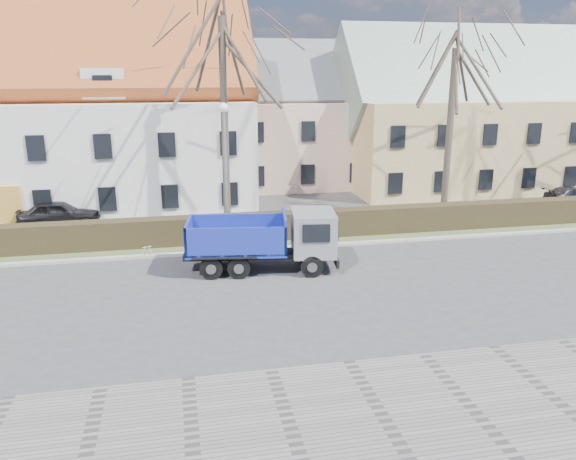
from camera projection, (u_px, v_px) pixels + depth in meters
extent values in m
plane|color=#3F3E41|center=(302.00, 286.00, 21.40)|extent=(120.00, 120.00, 0.00)
cube|color=slate|center=(380.00, 414.00, 13.38)|extent=(80.00, 5.00, 0.08)
cube|color=#A4A098|center=(280.00, 248.00, 25.71)|extent=(80.00, 0.30, 0.12)
cube|color=#4A5A32|center=(274.00, 238.00, 27.22)|extent=(80.00, 3.00, 0.10)
cube|color=black|center=(274.00, 227.00, 26.87)|extent=(60.00, 0.90, 1.30)
imported|color=black|center=(59.00, 213.00, 29.32)|extent=(4.12, 1.72, 1.39)
imported|color=black|center=(572.00, 195.00, 34.21)|extent=(3.86, 2.03, 1.07)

